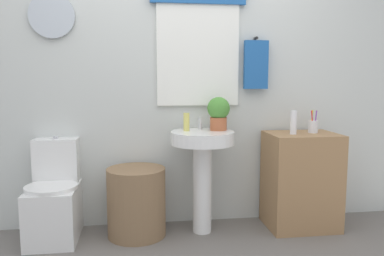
{
  "coord_description": "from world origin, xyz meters",
  "views": [
    {
      "loc": [
        -0.32,
        -2.11,
        1.22
      ],
      "look_at": [
        0.08,
        0.8,
        0.85
      ],
      "focal_mm": 36.09,
      "sensor_mm": 36.0,
      "label": 1
    }
  ],
  "objects_px": {
    "toilet": "(55,201)",
    "laundry_hamper": "(136,202)",
    "pedestal_sink": "(202,158)",
    "toothbrush_cup": "(313,126)",
    "lotion_bottle": "(293,122)",
    "potted_plant": "(219,112)",
    "soap_bottle": "(186,122)",
    "wooden_cabinet": "(301,180)"
  },
  "relations": [
    {
      "from": "toilet",
      "to": "laundry_hamper",
      "type": "distance_m",
      "value": 0.63
    },
    {
      "from": "pedestal_sink",
      "to": "toothbrush_cup",
      "type": "height_order",
      "value": "toothbrush_cup"
    },
    {
      "from": "lotion_bottle",
      "to": "potted_plant",
      "type": "bearing_deg",
      "value": 170.38
    },
    {
      "from": "potted_plant",
      "to": "toothbrush_cup",
      "type": "xyz_separation_m",
      "value": [
        0.79,
        -0.04,
        -0.12
      ]
    },
    {
      "from": "toothbrush_cup",
      "to": "laundry_hamper",
      "type": "bearing_deg",
      "value": -179.2
    },
    {
      "from": "pedestal_sink",
      "to": "soap_bottle",
      "type": "distance_m",
      "value": 0.31
    },
    {
      "from": "laundry_hamper",
      "to": "pedestal_sink",
      "type": "height_order",
      "value": "pedestal_sink"
    },
    {
      "from": "laundry_hamper",
      "to": "lotion_bottle",
      "type": "xyz_separation_m",
      "value": [
        1.25,
        -0.04,
        0.61
      ]
    },
    {
      "from": "potted_plant",
      "to": "laundry_hamper",
      "type": "bearing_deg",
      "value": -174.83
    },
    {
      "from": "laundry_hamper",
      "to": "potted_plant",
      "type": "height_order",
      "value": "potted_plant"
    },
    {
      "from": "wooden_cabinet",
      "to": "lotion_bottle",
      "type": "bearing_deg",
      "value": -157.77
    },
    {
      "from": "wooden_cabinet",
      "to": "potted_plant",
      "type": "height_order",
      "value": "potted_plant"
    },
    {
      "from": "pedestal_sink",
      "to": "wooden_cabinet",
      "type": "xyz_separation_m",
      "value": [
        0.83,
        0.0,
        -0.21
      ]
    },
    {
      "from": "toothbrush_cup",
      "to": "toilet",
      "type": "bearing_deg",
      "value": 179.63
    },
    {
      "from": "laundry_hamper",
      "to": "lotion_bottle",
      "type": "distance_m",
      "value": 1.4
    },
    {
      "from": "toilet",
      "to": "potted_plant",
      "type": "distance_m",
      "value": 1.45
    },
    {
      "from": "potted_plant",
      "to": "lotion_bottle",
      "type": "distance_m",
      "value": 0.6
    },
    {
      "from": "toilet",
      "to": "soap_bottle",
      "type": "relative_size",
      "value": 5.43
    },
    {
      "from": "soap_bottle",
      "to": "toilet",
      "type": "bearing_deg",
      "value": -179.08
    },
    {
      "from": "wooden_cabinet",
      "to": "soap_bottle",
      "type": "bearing_deg",
      "value": 176.98
    },
    {
      "from": "pedestal_sink",
      "to": "wooden_cabinet",
      "type": "bearing_deg",
      "value": 0.0
    },
    {
      "from": "laundry_hamper",
      "to": "pedestal_sink",
      "type": "distance_m",
      "value": 0.62
    },
    {
      "from": "pedestal_sink",
      "to": "soap_bottle",
      "type": "relative_size",
      "value": 5.7
    },
    {
      "from": "toilet",
      "to": "pedestal_sink",
      "type": "relative_size",
      "value": 0.95
    },
    {
      "from": "wooden_cabinet",
      "to": "potted_plant",
      "type": "distance_m",
      "value": 0.9
    },
    {
      "from": "laundry_hamper",
      "to": "lotion_bottle",
      "type": "height_order",
      "value": "lotion_bottle"
    },
    {
      "from": "laundry_hamper",
      "to": "wooden_cabinet",
      "type": "relative_size",
      "value": 0.68
    },
    {
      "from": "wooden_cabinet",
      "to": "toothbrush_cup",
      "type": "relative_size",
      "value": 4.25
    },
    {
      "from": "pedestal_sink",
      "to": "potted_plant",
      "type": "height_order",
      "value": "potted_plant"
    },
    {
      "from": "soap_bottle",
      "to": "lotion_bottle",
      "type": "bearing_deg",
      "value": -6.04
    },
    {
      "from": "soap_bottle",
      "to": "potted_plant",
      "type": "bearing_deg",
      "value": 2.2
    },
    {
      "from": "toilet",
      "to": "wooden_cabinet",
      "type": "height_order",
      "value": "wooden_cabinet"
    },
    {
      "from": "wooden_cabinet",
      "to": "toothbrush_cup",
      "type": "xyz_separation_m",
      "value": [
        0.1,
        0.02,
        0.45
      ]
    },
    {
      "from": "pedestal_sink",
      "to": "potted_plant",
      "type": "bearing_deg",
      "value": 23.2
    },
    {
      "from": "potted_plant",
      "to": "lotion_bottle",
      "type": "relative_size",
      "value": 1.41
    },
    {
      "from": "soap_bottle",
      "to": "lotion_bottle",
      "type": "height_order",
      "value": "lotion_bottle"
    },
    {
      "from": "laundry_hamper",
      "to": "lotion_bottle",
      "type": "bearing_deg",
      "value": -1.83
    },
    {
      "from": "laundry_hamper",
      "to": "toothbrush_cup",
      "type": "relative_size",
      "value": 2.91
    },
    {
      "from": "toilet",
      "to": "pedestal_sink",
      "type": "bearing_deg",
      "value": -1.67
    },
    {
      "from": "laundry_hamper",
      "to": "pedestal_sink",
      "type": "xyz_separation_m",
      "value": [
        0.52,
        0.0,
        0.34
      ]
    },
    {
      "from": "lotion_bottle",
      "to": "toothbrush_cup",
      "type": "xyz_separation_m",
      "value": [
        0.2,
        0.06,
        -0.04
      ]
    },
    {
      "from": "toilet",
      "to": "pedestal_sink",
      "type": "xyz_separation_m",
      "value": [
        1.15,
        -0.03,
        0.31
      ]
    }
  ]
}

